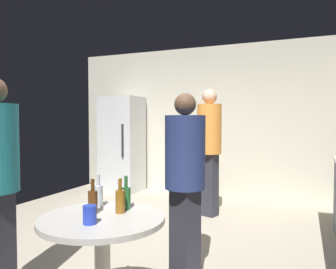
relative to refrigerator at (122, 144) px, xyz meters
name	(u,v)px	position (x,y,z in m)	size (l,w,h in m)	color
ground_plane	(146,245)	(1.60, -2.20, -0.95)	(5.20, 5.20, 0.10)	#B2A893
wall_back	(209,121)	(1.60, 0.43, 0.45)	(5.32, 0.06, 2.70)	beige
refrigerator	(122,144)	(0.00, 0.00, 0.00)	(0.70, 0.68, 1.80)	silver
foreground_table	(102,233)	(2.05, -3.70, -0.27)	(0.80, 0.80, 0.73)	beige
beer_bottle_amber	(120,200)	(2.11, -3.58, -0.08)	(0.06, 0.06, 0.23)	#8C5919
beer_bottle_brown	(93,201)	(1.95, -3.67, -0.08)	(0.06, 0.06, 0.23)	#593314
beer_bottle_green	(126,197)	(2.10, -3.48, -0.08)	(0.06, 0.06, 0.23)	#26662D
beer_bottle_clear	(99,195)	(1.88, -3.50, -0.08)	(0.06, 0.06, 0.23)	silver
plastic_cup_blue	(90,215)	(2.07, -3.86, -0.11)	(0.08, 0.08, 0.11)	blue
person_in_navy_shirt	(185,172)	(2.30, -2.86, 0.02)	(0.46, 0.46, 1.57)	#2D2D38
person_in_orange_shirt	(209,142)	(1.99, -0.96, 0.15)	(0.43, 0.43, 1.79)	#2D2D38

